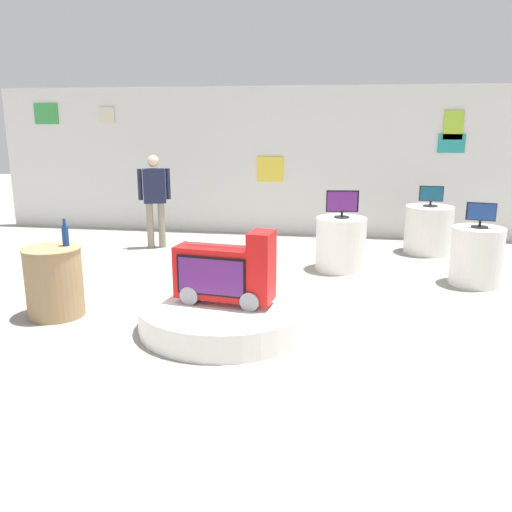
{
  "coord_description": "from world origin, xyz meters",
  "views": [
    {
      "loc": [
        1.2,
        -5.76,
        2.21
      ],
      "look_at": [
        0.22,
        0.21,
        0.68
      ],
      "focal_mm": 37.77,
      "sensor_mm": 36.0,
      "label": 1
    }
  ],
  "objects_px": {
    "display_pedestal_right_rear": "(341,244)",
    "tv_on_right_rear": "(342,203)",
    "main_display_pedestal": "(225,315)",
    "tv_on_center_rear": "(431,196)",
    "display_pedestal_left_rear": "(477,256)",
    "shopper_browsing_near_truck": "(155,194)",
    "display_pedestal_center_rear": "(428,230)",
    "side_table_round": "(54,281)",
    "bottle_on_side_table": "(65,235)",
    "tv_on_left_rear": "(481,215)",
    "novelty_firetruck_tv": "(226,274)"
  },
  "relations": [
    {
      "from": "display_pedestal_left_rear",
      "to": "side_table_round",
      "type": "height_order",
      "value": "side_table_round"
    },
    {
      "from": "tv_on_right_rear",
      "to": "shopper_browsing_near_truck",
      "type": "distance_m",
      "value": 3.37
    },
    {
      "from": "tv_on_center_rear",
      "to": "bottle_on_side_table",
      "type": "xyz_separation_m",
      "value": [
        -4.56,
        -3.76,
        -0.04
      ]
    },
    {
      "from": "display_pedestal_left_rear",
      "to": "shopper_browsing_near_truck",
      "type": "xyz_separation_m",
      "value": [
        -5.09,
        1.4,
        0.55
      ]
    },
    {
      "from": "main_display_pedestal",
      "to": "shopper_browsing_near_truck",
      "type": "bearing_deg",
      "value": 119.84
    },
    {
      "from": "display_pedestal_right_rear",
      "to": "shopper_browsing_near_truck",
      "type": "bearing_deg",
      "value": 163.83
    },
    {
      "from": "tv_on_center_rear",
      "to": "display_pedestal_right_rear",
      "type": "height_order",
      "value": "tv_on_center_rear"
    },
    {
      "from": "tv_on_center_rear",
      "to": "main_display_pedestal",
      "type": "bearing_deg",
      "value": -124.05
    },
    {
      "from": "display_pedestal_left_rear",
      "to": "side_table_round",
      "type": "relative_size",
      "value": 0.99
    },
    {
      "from": "display_pedestal_left_rear",
      "to": "tv_on_right_rear",
      "type": "height_order",
      "value": "tv_on_right_rear"
    },
    {
      "from": "main_display_pedestal",
      "to": "side_table_round",
      "type": "distance_m",
      "value": 2.04
    },
    {
      "from": "tv_on_left_rear",
      "to": "tv_on_right_rear",
      "type": "distance_m",
      "value": 1.9
    },
    {
      "from": "display_pedestal_center_rear",
      "to": "display_pedestal_right_rear",
      "type": "bearing_deg",
      "value": -137.58
    },
    {
      "from": "display_pedestal_center_rear",
      "to": "main_display_pedestal",
      "type": "bearing_deg",
      "value": -124.02
    },
    {
      "from": "display_pedestal_left_rear",
      "to": "tv_on_center_rear",
      "type": "bearing_deg",
      "value": 102.16
    },
    {
      "from": "main_display_pedestal",
      "to": "tv_on_center_rear",
      "type": "distance_m",
      "value": 4.83
    },
    {
      "from": "tv_on_center_rear",
      "to": "tv_on_right_rear",
      "type": "bearing_deg",
      "value": -137.59
    },
    {
      "from": "side_table_round",
      "to": "shopper_browsing_near_truck",
      "type": "bearing_deg",
      "value": 90.34
    },
    {
      "from": "display_pedestal_left_rear",
      "to": "main_display_pedestal",
      "type": "bearing_deg",
      "value": -144.85
    },
    {
      "from": "novelty_firetruck_tv",
      "to": "display_pedestal_left_rear",
      "type": "relative_size",
      "value": 1.37
    },
    {
      "from": "display_pedestal_left_rear",
      "to": "bottle_on_side_table",
      "type": "bearing_deg",
      "value": -158.34
    },
    {
      "from": "bottle_on_side_table",
      "to": "shopper_browsing_near_truck",
      "type": "distance_m",
      "value": 3.37
    },
    {
      "from": "side_table_round",
      "to": "tv_on_center_rear",
      "type": "bearing_deg",
      "value": 39.63
    },
    {
      "from": "novelty_firetruck_tv",
      "to": "shopper_browsing_near_truck",
      "type": "bearing_deg",
      "value": 120.02
    },
    {
      "from": "main_display_pedestal",
      "to": "novelty_firetruck_tv",
      "type": "bearing_deg",
      "value": -25.62
    },
    {
      "from": "main_display_pedestal",
      "to": "shopper_browsing_near_truck",
      "type": "relative_size",
      "value": 1.14
    },
    {
      "from": "tv_on_left_rear",
      "to": "shopper_browsing_near_truck",
      "type": "relative_size",
      "value": 0.23
    },
    {
      "from": "tv_on_center_rear",
      "to": "bottle_on_side_table",
      "type": "bearing_deg",
      "value": -140.5
    },
    {
      "from": "main_display_pedestal",
      "to": "display_pedestal_right_rear",
      "type": "distance_m",
      "value": 2.89
    },
    {
      "from": "tv_on_center_rear",
      "to": "display_pedestal_right_rear",
      "type": "bearing_deg",
      "value": -137.66
    },
    {
      "from": "novelty_firetruck_tv",
      "to": "tv_on_right_rear",
      "type": "distance_m",
      "value": 2.9
    },
    {
      "from": "side_table_round",
      "to": "display_pedestal_center_rear",
      "type": "bearing_deg",
      "value": 39.66
    },
    {
      "from": "tv_on_left_rear",
      "to": "tv_on_right_rear",
      "type": "relative_size",
      "value": 0.8
    },
    {
      "from": "display_pedestal_left_rear",
      "to": "display_pedestal_center_rear",
      "type": "xyz_separation_m",
      "value": [
        -0.39,
        1.8,
        0.0
      ]
    },
    {
      "from": "display_pedestal_right_rear",
      "to": "tv_on_right_rear",
      "type": "relative_size",
      "value": 1.67
    },
    {
      "from": "display_pedestal_right_rear",
      "to": "bottle_on_side_table",
      "type": "bearing_deg",
      "value": -141.92
    },
    {
      "from": "novelty_firetruck_tv",
      "to": "side_table_round",
      "type": "bearing_deg",
      "value": 177.9
    },
    {
      "from": "novelty_firetruck_tv",
      "to": "bottle_on_side_table",
      "type": "height_order",
      "value": "bottle_on_side_table"
    },
    {
      "from": "display_pedestal_right_rear",
      "to": "shopper_browsing_near_truck",
      "type": "xyz_separation_m",
      "value": [
        -3.24,
        0.94,
        0.55
      ]
    },
    {
      "from": "tv_on_center_rear",
      "to": "display_pedestal_center_rear",
      "type": "bearing_deg",
      "value": 93.1
    },
    {
      "from": "display_pedestal_right_rear",
      "to": "shopper_browsing_near_truck",
      "type": "height_order",
      "value": "shopper_browsing_near_truck"
    },
    {
      "from": "display_pedestal_left_rear",
      "to": "shopper_browsing_near_truck",
      "type": "height_order",
      "value": "shopper_browsing_near_truck"
    },
    {
      "from": "tv_on_right_rear",
      "to": "display_pedestal_center_rear",
      "type": "bearing_deg",
      "value": 42.5
    },
    {
      "from": "tv_on_right_rear",
      "to": "side_table_round",
      "type": "bearing_deg",
      "value": -141.71
    },
    {
      "from": "display_pedestal_center_rear",
      "to": "shopper_browsing_near_truck",
      "type": "relative_size",
      "value": 0.49
    },
    {
      "from": "main_display_pedestal",
      "to": "tv_on_center_rear",
      "type": "relative_size",
      "value": 4.75
    },
    {
      "from": "tv_on_left_rear",
      "to": "display_pedestal_right_rear",
      "type": "height_order",
      "value": "tv_on_left_rear"
    },
    {
      "from": "display_pedestal_left_rear",
      "to": "tv_on_center_rear",
      "type": "height_order",
      "value": "tv_on_center_rear"
    },
    {
      "from": "display_pedestal_right_rear",
      "to": "side_table_round",
      "type": "height_order",
      "value": "side_table_round"
    },
    {
      "from": "side_table_round",
      "to": "bottle_on_side_table",
      "type": "bearing_deg",
      "value": 44.24
    }
  ]
}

